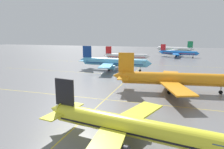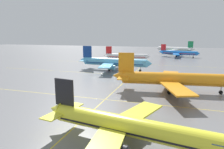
{
  "view_description": "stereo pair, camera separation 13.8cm",
  "coord_description": "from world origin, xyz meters",
  "px_view_note": "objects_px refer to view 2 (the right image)",
  "views": [
    {
      "loc": [
        18.43,
        -17.42,
        18.34
      ],
      "look_at": [
        -0.59,
        43.35,
        5.71
      ],
      "focal_mm": 32.12,
      "sensor_mm": 36.0,
      "label": 1
    },
    {
      "loc": [
        18.56,
        -17.38,
        18.34
      ],
      "look_at": [
        -0.59,
        43.35,
        5.71
      ],
      "focal_mm": 32.12,
      "sensor_mm": 36.0,
      "label": 2
    }
  ],
  "objects_px": {
    "airliner_second_row": "(174,79)",
    "airliner_distant_taxiway": "(175,49)",
    "airliner_third_row": "(114,62)",
    "airliner_far_left_stand": "(126,56)",
    "airliner_front_gate": "(126,126)",
    "airliner_far_right_stand": "(178,53)"
  },
  "relations": [
    {
      "from": "airliner_third_row",
      "to": "airliner_far_left_stand",
      "type": "xyz_separation_m",
      "value": [
        -2.37,
        38.13,
        -0.75
      ]
    },
    {
      "from": "airliner_front_gate",
      "to": "airliner_distant_taxiway",
      "type": "bearing_deg",
      "value": 87.94
    },
    {
      "from": "airliner_second_row",
      "to": "airliner_far_right_stand",
      "type": "relative_size",
      "value": 1.22
    },
    {
      "from": "airliner_third_row",
      "to": "airliner_far_left_stand",
      "type": "distance_m",
      "value": 38.21
    },
    {
      "from": "airliner_front_gate",
      "to": "airliner_second_row",
      "type": "distance_m",
      "value": 36.79
    },
    {
      "from": "airliner_far_right_stand",
      "to": "airliner_second_row",
      "type": "bearing_deg",
      "value": -91.27
    },
    {
      "from": "airliner_far_left_stand",
      "to": "airliner_distant_taxiway",
      "type": "distance_m",
      "value": 83.02
    },
    {
      "from": "airliner_front_gate",
      "to": "airliner_third_row",
      "type": "xyz_separation_m",
      "value": [
        -23.51,
        69.83,
        0.74
      ]
    },
    {
      "from": "airliner_distant_taxiway",
      "to": "airliner_far_left_stand",
      "type": "bearing_deg",
      "value": -113.04
    },
    {
      "from": "airliner_front_gate",
      "to": "airliner_far_left_stand",
      "type": "distance_m",
      "value": 111.02
    },
    {
      "from": "airliner_front_gate",
      "to": "airliner_distant_taxiway",
      "type": "height_order",
      "value": "airliner_distant_taxiway"
    },
    {
      "from": "airliner_second_row",
      "to": "airliner_third_row",
      "type": "bearing_deg",
      "value": 132.28
    },
    {
      "from": "airliner_front_gate",
      "to": "airliner_second_row",
      "type": "xyz_separation_m",
      "value": [
        7.19,
        36.07,
        0.8
      ]
    },
    {
      "from": "airliner_far_left_stand",
      "to": "airliner_distant_taxiway",
      "type": "xyz_separation_m",
      "value": [
        32.49,
        76.39,
        0.7
      ]
    },
    {
      "from": "airliner_far_right_stand",
      "to": "airliner_distant_taxiway",
      "type": "xyz_separation_m",
      "value": [
        -3.04,
        37.05,
        0.65
      ]
    },
    {
      "from": "airliner_front_gate",
      "to": "airliner_distant_taxiway",
      "type": "distance_m",
      "value": 184.47
    },
    {
      "from": "airliner_second_row",
      "to": "airliner_far_left_stand",
      "type": "xyz_separation_m",
      "value": [
        -33.07,
        71.89,
        -0.81
      ]
    },
    {
      "from": "airliner_front_gate",
      "to": "airliner_third_row",
      "type": "distance_m",
      "value": 73.69
    },
    {
      "from": "airliner_second_row",
      "to": "airliner_far_right_stand",
      "type": "height_order",
      "value": "airliner_second_row"
    },
    {
      "from": "airliner_second_row",
      "to": "airliner_distant_taxiway",
      "type": "height_order",
      "value": "airliner_second_row"
    },
    {
      "from": "airliner_second_row",
      "to": "airliner_distant_taxiway",
      "type": "distance_m",
      "value": 148.28
    },
    {
      "from": "airliner_third_row",
      "to": "airliner_far_right_stand",
      "type": "relative_size",
      "value": 1.2
    }
  ]
}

